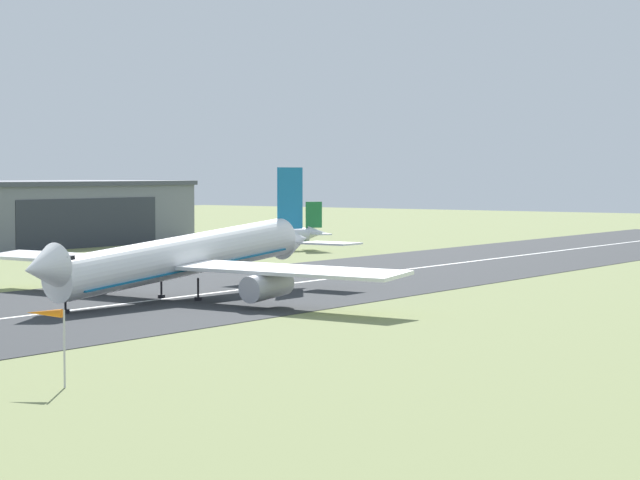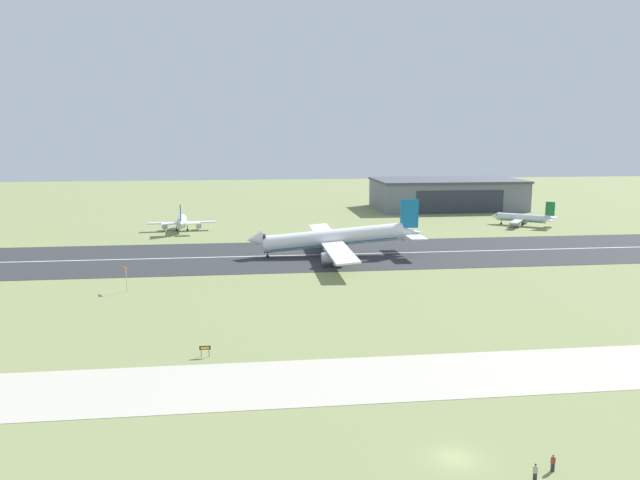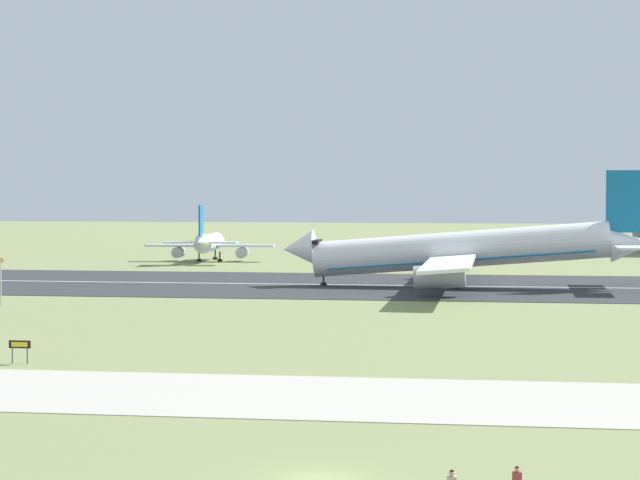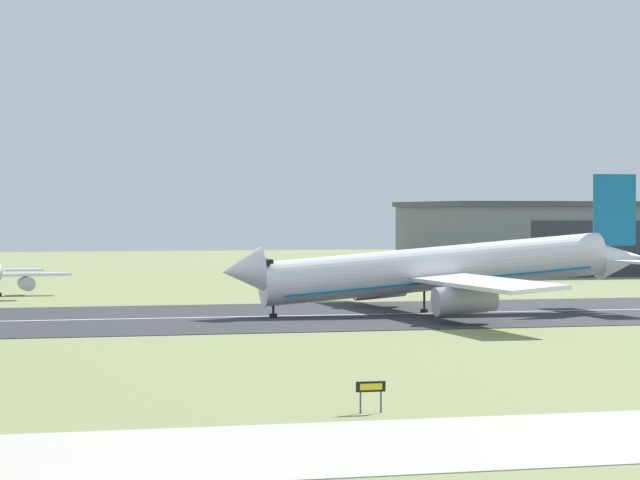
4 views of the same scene
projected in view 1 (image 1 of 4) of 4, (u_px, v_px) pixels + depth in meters
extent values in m
plane|color=#7A8451|center=(608.00, 337.00, 109.69)|extent=(643.31, 643.31, 0.00)
cube|color=#2B2D30|center=(155.00, 300.00, 140.79)|extent=(403.31, 42.44, 0.06)
cube|color=silver|center=(155.00, 300.00, 140.79)|extent=(362.98, 0.70, 0.01)
cube|color=slate|center=(28.00, 215.00, 249.77)|extent=(61.29, 34.59, 11.87)
cube|color=#424751|center=(28.00, 183.00, 249.43)|extent=(62.29, 35.59, 0.90)
cube|color=#2D333D|center=(90.00, 223.00, 239.84)|extent=(36.78, 0.12, 9.50)
cylinder|color=white|center=(181.00, 256.00, 141.72)|extent=(38.16, 4.70, 7.57)
cone|color=white|center=(41.00, 268.00, 124.55)|extent=(4.53, 4.64, 4.94)
cone|color=white|center=(294.00, 241.00, 159.42)|extent=(5.87, 4.18, 4.59)
cube|color=black|center=(58.00, 257.00, 126.37)|extent=(1.14, 3.94, 0.52)
cube|color=#146B9E|center=(181.00, 268.00, 141.79)|extent=(34.03, 4.46, 2.85)
cube|color=white|center=(77.00, 258.00, 150.33)|extent=(5.78, 27.32, 0.84)
cylinder|color=#A8A8B2|center=(83.00, 274.00, 148.23)|extent=(6.23, 2.88, 3.33)
cube|color=white|center=(290.00, 270.00, 131.96)|extent=(5.78, 27.32, 0.84)
cylinder|color=#A8A8B2|center=(267.00, 286.00, 132.38)|extent=(6.23, 2.88, 3.33)
cube|color=#146B9E|center=(290.00, 198.00, 158.45)|extent=(5.04, 0.29, 7.88)
cube|color=white|center=(256.00, 240.00, 162.44)|extent=(4.42, 7.10, 0.24)
cube|color=white|center=(330.00, 243.00, 155.70)|extent=(4.42, 7.10, 0.24)
cylinder|color=black|center=(65.00, 301.00, 127.42)|extent=(0.24, 0.24, 2.60)
cylinder|color=black|center=(66.00, 312.00, 127.48)|extent=(0.84, 0.84, 0.44)
cylinder|color=black|center=(161.00, 287.00, 143.31)|extent=(0.24, 0.24, 2.60)
cylinder|color=black|center=(161.00, 296.00, 143.36)|extent=(0.84, 0.84, 0.44)
cylinder|color=black|center=(198.00, 290.00, 140.11)|extent=(0.24, 0.24, 2.60)
cylinder|color=black|center=(198.00, 299.00, 140.17)|extent=(0.84, 0.84, 0.44)
cylinder|color=silver|center=(264.00, 236.00, 228.85)|extent=(14.88, 12.40, 2.85)
cone|color=silver|center=(213.00, 237.00, 226.04)|extent=(3.78, 3.83, 2.85)
cone|color=silver|center=(316.00, 233.00, 231.76)|extent=(4.28, 4.12, 2.57)
cube|color=black|center=(221.00, 234.00, 226.42)|extent=(2.35, 2.59, 0.44)
cube|color=#1E7238|center=(264.00, 240.00, 228.89)|extent=(13.48, 11.27, 0.20)
cube|color=silver|center=(254.00, 237.00, 234.79)|extent=(8.09, 9.36, 0.40)
cylinder|color=#A8A8B2|center=(253.00, 243.00, 233.95)|extent=(4.02, 3.67, 1.77)
cube|color=silver|center=(271.00, 241.00, 222.78)|extent=(8.09, 9.36, 0.40)
cylinder|color=#A8A8B2|center=(267.00, 247.00, 223.42)|extent=(4.02, 3.67, 1.77)
cube|color=#1E7238|center=(314.00, 215.00, 231.43)|extent=(2.63, 2.12, 4.85)
cube|color=silver|center=(310.00, 232.00, 235.18)|extent=(4.82, 5.12, 0.24)
cube|color=silver|center=(322.00, 234.00, 228.29)|extent=(4.82, 5.12, 0.24)
cylinder|color=black|center=(227.00, 248.00, 226.88)|extent=(0.24, 0.24, 1.35)
cylinder|color=black|center=(227.00, 251.00, 226.91)|extent=(0.84, 0.84, 0.44)
cylinder|color=black|center=(263.00, 247.00, 230.65)|extent=(0.24, 0.24, 1.35)
cylinder|color=black|center=(263.00, 249.00, 230.67)|extent=(0.84, 0.84, 0.44)
cylinder|color=black|center=(268.00, 248.00, 227.38)|extent=(0.24, 0.24, 1.35)
cylinder|color=black|center=(268.00, 251.00, 227.41)|extent=(0.84, 0.84, 0.44)
cylinder|color=#B7B7BC|center=(64.00, 349.00, 83.46)|extent=(0.14, 0.14, 5.28)
cone|color=orange|center=(44.00, 313.00, 83.60)|extent=(1.58, 2.56, 0.60)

